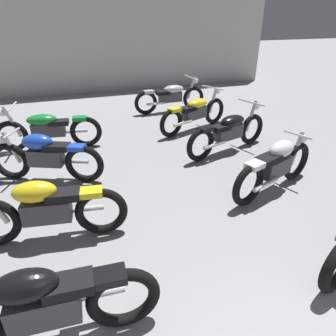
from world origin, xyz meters
The scene contains 9 objects.
back_wall centered at (0.00, 11.99, 1.80)m, with size 13.45×0.24×3.60m, color #B2B2AD.
motorcycle_left_row_1 centered at (-1.74, 2.37, 0.46)m, with size 1.97×0.48×0.88m.
motorcycle_left_row_2 centered at (-1.73, 3.84, 0.46)m, with size 1.96×0.53×0.88m.
motorcycle_left_row_3 centered at (-1.74, 5.49, 0.46)m, with size 1.84×0.91×0.88m.
motorcycle_left_row_4 centered at (-1.71, 6.93, 0.45)m, with size 2.16×0.68×0.97m.
motorcycle_right_row_2 centered at (1.70, 3.91, 0.46)m, with size 1.90×0.78×0.88m.
motorcycle_right_row_3 centered at (1.79, 5.55, 0.45)m, with size 2.11×0.89×0.97m.
motorcycle_right_row_4 centered at (1.68, 7.01, 0.45)m, with size 2.06×0.99×0.97m.
motorcycle_right_row_5 centered at (1.66, 8.69, 0.45)m, with size 2.17×0.68×0.97m.
Camera 1 is at (-1.34, 0.42, 2.61)m, focal length 32.48 mm.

